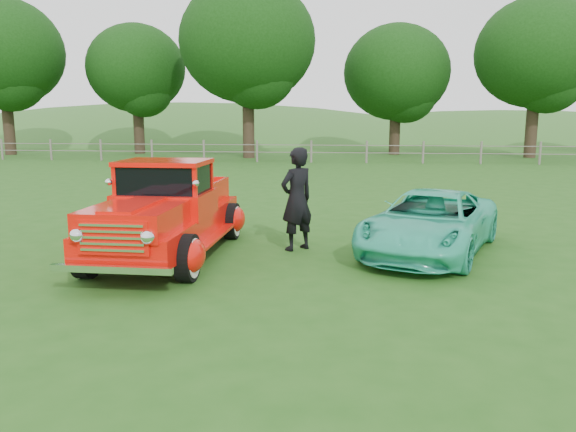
# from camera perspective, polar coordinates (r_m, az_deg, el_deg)

# --- Properties ---
(ground) EXTENTS (140.00, 140.00, 0.00)m
(ground) POSITION_cam_1_polar(r_m,az_deg,el_deg) (9.32, -6.96, -5.88)
(ground) COLOR #215115
(ground) RESTS_ON ground
(distant_hills) EXTENTS (116.00, 60.00, 18.00)m
(distant_hills) POSITION_cam_1_polar(r_m,az_deg,el_deg) (68.82, 1.07, 4.31)
(distant_hills) COLOR #306725
(distant_hills) RESTS_ON ground
(fence_line) EXTENTS (48.00, 0.12, 1.20)m
(fence_line) POSITION_cam_1_polar(r_m,az_deg,el_deg) (30.84, 2.38, 6.57)
(fence_line) COLOR slate
(fence_line) RESTS_ON ground
(tree_far_west) EXTENTS (7.60, 7.60, 9.93)m
(tree_far_west) POSITION_cam_1_polar(r_m,az_deg,el_deg) (41.32, -27.03, 14.60)
(tree_far_west) COLOR black
(tree_far_west) RESTS_ON ground
(tree_mid_west) EXTENTS (6.40, 6.40, 8.46)m
(tree_mid_west) POSITION_cam_1_polar(r_m,az_deg,el_deg) (39.43, -15.17, 14.23)
(tree_mid_west) COLOR black
(tree_mid_west) RESTS_ON ground
(tree_near_west) EXTENTS (8.00, 8.00, 10.42)m
(tree_near_west) POSITION_cam_1_polar(r_m,az_deg,el_deg) (34.51, -4.14, 17.25)
(tree_near_west) COLOR black
(tree_near_west) RESTS_ON ground
(tree_near_east) EXTENTS (6.80, 6.80, 8.33)m
(tree_near_east) POSITION_cam_1_polar(r_m,az_deg,el_deg) (37.92, 10.98, 14.11)
(tree_near_east) COLOR black
(tree_near_east) RESTS_ON ground
(tree_mid_east) EXTENTS (7.20, 7.20, 9.44)m
(tree_mid_east) POSITION_cam_1_polar(r_m,az_deg,el_deg) (37.51, 23.99, 14.90)
(tree_mid_east) COLOR black
(tree_mid_east) RESTS_ON ground
(red_pickup) EXTENTS (2.28, 5.01, 1.78)m
(red_pickup) POSITION_cam_1_polar(r_m,az_deg,el_deg) (10.47, -12.15, 0.23)
(red_pickup) COLOR black
(red_pickup) RESTS_ON ground
(teal_sedan) EXTENTS (3.34, 4.62, 1.17)m
(teal_sedan) POSITION_cam_1_polar(r_m,az_deg,el_deg) (10.85, 14.24, -0.65)
(teal_sedan) COLOR #31C59F
(teal_sedan) RESTS_ON ground
(man) EXTENTS (0.85, 0.84, 1.98)m
(man) POSITION_cam_1_polar(r_m,az_deg,el_deg) (10.70, 0.91, 1.72)
(man) COLOR black
(man) RESTS_ON ground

